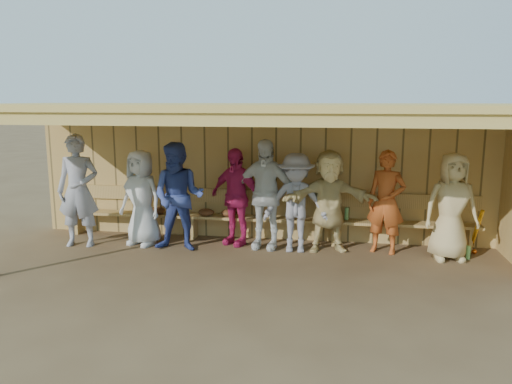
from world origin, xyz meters
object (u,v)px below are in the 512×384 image
(player_f, at_px, (329,201))
(player_g, at_px, (386,202))
(player_d, at_px, (235,197))
(player_h, at_px, (451,207))
(player_c, at_px, (179,197))
(player_extra, at_px, (265,194))
(player_a, at_px, (78,191))
(bench, at_px, (263,212))
(player_e, at_px, (296,203))
(player_b, at_px, (141,198))

(player_f, bearing_deg, player_g, -7.10)
(player_d, bearing_deg, player_h, 19.92)
(player_c, distance_m, player_d, 1.01)
(player_g, bearing_deg, player_f, -158.58)
(player_g, height_order, player_extra, player_extra)
(player_c, distance_m, player_h, 4.48)
(player_a, distance_m, player_extra, 3.27)
(player_a, height_order, player_g, player_a)
(bench, bearing_deg, player_e, -40.92)
(player_d, distance_m, player_g, 2.60)
(player_c, distance_m, player_extra, 1.47)
(player_a, xyz_separation_m, player_g, (5.30, 0.45, -0.12))
(bench, bearing_deg, player_h, -10.97)
(player_h, xyz_separation_m, player_extra, (-3.05, 0.15, 0.08))
(player_extra, bearing_deg, player_a, -164.93)
(bench, bearing_deg, player_d, -145.80)
(player_e, xyz_separation_m, bench, (-0.65, 0.56, -0.32))
(player_extra, xyz_separation_m, bench, (-0.10, 0.46, -0.43))
(player_e, distance_m, player_g, 1.51)
(player_b, xyz_separation_m, player_e, (2.74, 0.03, -0.01))
(player_g, bearing_deg, player_d, -163.61)
(player_h, height_order, player_extra, player_extra)
(player_a, distance_m, player_g, 5.32)
(player_f, bearing_deg, player_d, 164.97)
(player_b, xyz_separation_m, player_d, (1.64, 0.28, 0.02))
(player_b, height_order, player_extra, player_extra)
(player_h, bearing_deg, player_e, 171.16)
(player_b, xyz_separation_m, player_h, (5.24, -0.02, 0.02))
(player_h, height_order, bench, player_h)
(player_g, distance_m, player_extra, 2.05)
(player_g, xyz_separation_m, bench, (-2.15, 0.39, -0.35))
(player_e, height_order, player_h, player_h)
(player_c, relative_size, player_h, 1.07)
(player_g, xyz_separation_m, player_h, (1.00, -0.22, 0.00))
(player_a, distance_m, player_h, 6.30)
(player_c, height_order, player_extra, player_extra)
(player_b, distance_m, player_g, 4.24)
(player_f, bearing_deg, player_e, -177.71)
(bench, bearing_deg, player_c, -148.72)
(player_c, bearing_deg, player_e, 6.59)
(player_b, height_order, player_e, player_b)
(player_e, xyz_separation_m, player_h, (2.50, -0.05, 0.03))
(player_a, distance_m, player_f, 4.37)
(player_a, relative_size, player_g, 1.14)
(player_f, height_order, bench, player_f)
(player_h, bearing_deg, player_f, 167.25)
(player_a, xyz_separation_m, player_b, (1.06, 0.24, -0.14))
(player_b, bearing_deg, player_g, 20.65)
(player_c, height_order, player_e, player_c)
(player_f, bearing_deg, player_b, 172.24)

